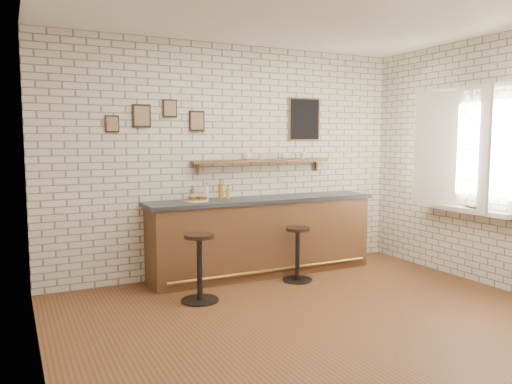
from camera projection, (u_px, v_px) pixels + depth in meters
ground at (314, 317)px, 4.98m from camera, size 5.00×5.00×0.00m
bar_counter at (263, 236)px, 6.57m from camera, size 3.10×0.65×1.01m
sandwich_plate at (197, 201)px, 6.12m from camera, size 0.28×0.28×0.01m
ciabatta_sandwich at (198, 197)px, 6.12m from camera, size 0.26×0.19×0.08m
potato_chips at (195, 201)px, 6.11m from camera, size 0.27×0.18×0.00m
bitters_bottle_brown at (192, 194)px, 6.24m from camera, size 0.06×0.06×0.18m
bitters_bottle_white at (206, 193)px, 6.33m from camera, size 0.05×0.05×0.21m
bitters_bottle_amber at (220, 191)px, 6.41m from camera, size 0.06×0.06×0.25m
condiment_bottle_yellow at (228, 193)px, 6.46m from camera, size 0.05×0.05×0.17m
bar_stool_left at (200, 265)px, 5.44m from camera, size 0.42×0.42×0.75m
bar_stool_right at (298, 252)px, 6.24m from camera, size 0.38×0.38×0.68m
wall_shelf at (263, 161)px, 6.69m from camera, size 2.00×0.18×0.18m
shelf_cup_a at (248, 156)px, 6.58m from camera, size 0.17×0.17×0.09m
shelf_cup_b at (262, 157)px, 6.68m from camera, size 0.12×0.12×0.08m
shelf_cup_c at (285, 156)px, 6.83m from camera, size 0.15×0.15×0.09m
shelf_cup_d at (303, 156)px, 6.96m from camera, size 0.13×0.13×0.09m
back_wall_decor at (248, 119)px, 6.63m from camera, size 2.96×0.02×0.56m
window_sill at (464, 209)px, 6.22m from camera, size 0.20×1.35×0.06m
casement_window at (464, 149)px, 6.12m from camera, size 0.40×1.30×1.56m
book_lower at (470, 207)px, 6.10m from camera, size 0.20×0.24×0.02m
book_upper at (468, 206)px, 6.13m from camera, size 0.25×0.28×0.02m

